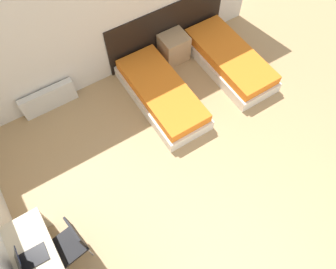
# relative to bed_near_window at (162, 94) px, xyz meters

# --- Properties ---
(wall_back) EXTENTS (6.14, 0.05, 2.70)m
(wall_back) POSITION_rel_bed_near_window_xyz_m (-0.45, 1.06, 1.15)
(wall_back) COLOR silver
(wall_back) RESTS_ON ground_plane
(headboard_panel) EXTENTS (2.47, 0.03, 1.04)m
(headboard_panel) POSITION_rel_bed_near_window_xyz_m (0.75, 1.02, 0.32)
(headboard_panel) COLOR black
(headboard_panel) RESTS_ON ground_plane
(bed_near_window) EXTENTS (0.87, 1.97, 0.41)m
(bed_near_window) POSITION_rel_bed_near_window_xyz_m (0.00, 0.00, 0.00)
(bed_near_window) COLOR silver
(bed_near_window) RESTS_ON ground_plane
(bed_near_door) EXTENTS (0.87, 1.97, 0.41)m
(bed_near_door) POSITION_rel_bed_near_window_xyz_m (1.51, 0.00, 0.00)
(bed_near_door) COLOR silver
(bed_near_door) RESTS_ON ground_plane
(nightstand) EXTENTS (0.50, 0.44, 0.55)m
(nightstand) POSITION_rel_bed_near_window_xyz_m (0.75, 0.77, 0.08)
(nightstand) COLOR tan
(nightstand) RESTS_ON ground_plane
(radiator) EXTENTS (0.97, 0.12, 0.46)m
(radiator) POSITION_rel_bed_near_window_xyz_m (-1.73, 0.94, 0.03)
(radiator) COLOR silver
(radiator) RESTS_ON ground_plane
(chair_near_laptop) EXTENTS (0.46, 0.46, 0.88)m
(chair_near_laptop) POSITION_rel_bed_near_window_xyz_m (-2.37, -1.60, 0.30)
(chair_near_laptop) COLOR black
(chair_near_laptop) RESTS_ON ground_plane
(laptop) EXTENTS (0.37, 0.24, 0.35)m
(laptop) POSITION_rel_bed_near_window_xyz_m (-2.83, -1.59, 0.60)
(laptop) COLOR black
(laptop) RESTS_ON desk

